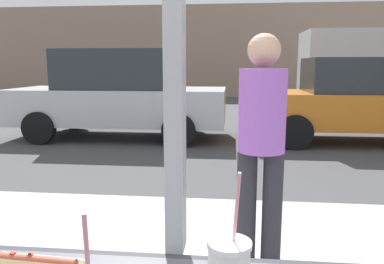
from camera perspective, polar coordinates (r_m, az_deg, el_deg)
name	(u,v)px	position (r m, az deg, el deg)	size (l,w,h in m)	color
ground_plane	(225,130)	(9.06, 4.89, 0.23)	(60.00, 60.00, 0.00)	#424244
building_facade_far	(229,52)	(19.42, 5.60, 11.90)	(28.00, 1.20, 4.40)	gray
parked_car_silver	(119,95)	(8.22, -10.83, 5.53)	(4.44, 1.93, 1.84)	#BCBCC1
parked_car_orange	(365,100)	(8.31, 24.52, 4.40)	(4.67, 1.89, 1.67)	orange
pedestrian	(261,138)	(2.64, 10.34, -0.87)	(0.32, 0.32, 1.63)	#292831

